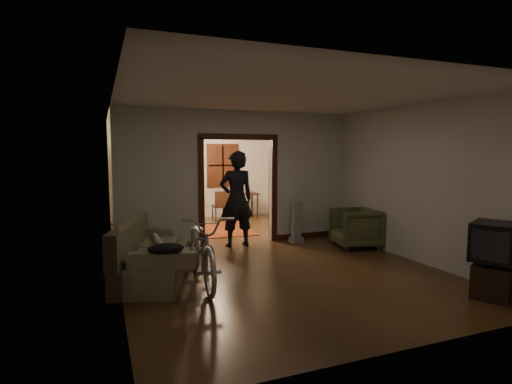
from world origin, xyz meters
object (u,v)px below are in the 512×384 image
sofa (154,250)px  bicycle (202,247)px  desk (240,206)px  person (236,199)px  armchair (355,228)px  locker (152,189)px

sofa → bicycle: 0.79m
desk → bicycle: bearing=-134.4°
sofa → person: size_ratio=1.00×
bicycle → desk: (2.39, 5.17, -0.16)m
armchair → locker: locker is taller
sofa → locker: 4.79m
armchair → person: 2.50m
armchair → bicycle: bearing=-61.2°
person → desk: (1.18, 3.16, -0.61)m
sofa → desk: bearing=74.5°
desk → person: bearing=-130.1°
armchair → desk: bearing=-153.7°
bicycle → desk: bearing=69.3°
bicycle → locker: 5.18m
bicycle → person: person is taller
sofa → person: bearing=57.3°
bicycle → sofa: bearing=150.6°
person → desk: bearing=-112.3°
bicycle → desk: 5.70m
bicycle → locker: (-0.11, 5.16, 0.42)m
person → locker: 3.42m
locker → desk: 2.57m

